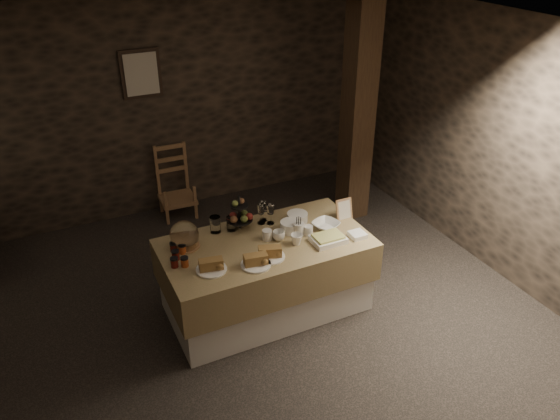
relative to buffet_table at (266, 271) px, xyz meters
name	(u,v)px	position (x,y,z in m)	size (l,w,h in m)	color
ground_plane	(242,323)	(-0.30, -0.11, -0.43)	(5.50, 5.00, 0.01)	black
room_shell	(235,171)	(-0.30, -0.11, 1.13)	(5.52, 5.02, 2.60)	black
buffet_table	(266,271)	(0.00, 0.00, 0.00)	(1.88, 1.00, 0.74)	silver
chair	(175,185)	(-0.25, 2.18, -0.03)	(0.43, 0.41, 0.70)	#89603E
timber_column	(358,114)	(1.73, 1.23, 0.87)	(0.30, 0.30, 2.60)	black
framed_picture	(141,74)	(-0.45, 2.35, 1.32)	(0.45, 0.04, 0.55)	black
plate_stack_a	(290,226)	(0.29, 0.07, 0.37)	(0.19, 0.19, 0.10)	white
plate_stack_b	(297,217)	(0.43, 0.21, 0.36)	(0.20, 0.20, 0.09)	white
cutlery_holder	(299,229)	(0.33, -0.01, 0.38)	(0.10, 0.10, 0.12)	white
cup_a	(279,235)	(0.12, -0.01, 0.36)	(0.11, 0.11, 0.09)	white
cup_b	(296,239)	(0.24, -0.15, 0.37)	(0.11, 0.11, 0.10)	white
mug_c	(267,235)	(0.03, 0.04, 0.36)	(0.09, 0.09, 0.10)	white
mug_d	(308,230)	(0.41, -0.05, 0.36)	(0.08, 0.08, 0.09)	white
bowl	(326,225)	(0.62, -0.02, 0.35)	(0.24, 0.24, 0.06)	white
cake_dome	(184,236)	(-0.67, 0.25, 0.42)	(0.26, 0.26, 0.26)	#89603E
fruit_stand	(240,216)	(-0.11, 0.32, 0.45)	(0.24, 0.24, 0.34)	black
bread_platter_left	(211,266)	(-0.59, -0.20, 0.36)	(0.26, 0.26, 0.11)	white
bread_platter_center	(256,261)	(-0.22, -0.29, 0.36)	(0.26, 0.26, 0.11)	white
bread_platter_right	(270,253)	(-0.06, -0.24, 0.36)	(0.26, 0.26, 0.11)	white
jam_jars	(178,256)	(-0.79, 0.08, 0.35)	(0.18, 0.32, 0.07)	#5E150F
tart_dish	(328,239)	(0.51, -0.24, 0.35)	(0.30, 0.22, 0.07)	white
square_dish	(357,235)	(0.80, -0.28, 0.34)	(0.14, 0.14, 0.04)	white
menu_frame	(344,210)	(0.87, 0.07, 0.41)	(0.17, 0.02, 0.22)	#89603E
storage_jar_a	(215,224)	(-0.35, 0.36, 0.40)	(0.10, 0.10, 0.16)	white
storage_jar_b	(231,223)	(-0.20, 0.33, 0.39)	(0.09, 0.09, 0.14)	white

